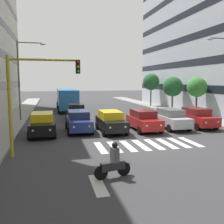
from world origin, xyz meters
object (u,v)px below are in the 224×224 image
at_px(car_row2_0, 76,112).
at_px(street_tree_1, 197,87).
at_px(car_0, 197,117).
at_px(car_3, 111,121).
at_px(car_5, 42,124).
at_px(street_lamp_right, 23,73).
at_px(street_tree_3, 151,82).
at_px(car_1, 171,118).
at_px(motorcycle_with_rider, 113,163).
at_px(car_4, 78,121).
at_px(bus_behind_traffic, 67,97).
at_px(traffic_light_gantry, 30,90).
at_px(car_2, 143,120).
at_px(street_tree_2, 173,87).

height_order(car_row2_0, street_tree_1, street_tree_1).
xyz_separation_m(car_0, car_3, (8.10, 0.35, 0.00)).
bearing_deg(street_tree_1, car_5, 18.58).
height_order(street_lamp_right, street_tree_3, street_lamp_right).
bearing_deg(car_3, car_5, -1.80).
distance_m(car_3, car_5, 5.39).
height_order(car_1, motorcycle_with_rider, car_1).
height_order(car_4, street_lamp_right, street_lamp_right).
distance_m(car_3, street_tree_3, 21.94).
bearing_deg(bus_behind_traffic, traffic_light_gantry, 81.64).
xyz_separation_m(car_4, street_tree_3, (-13.73, -17.78, 3.11)).
bearing_deg(traffic_light_gantry, car_2, -148.35).
bearing_deg(bus_behind_traffic, car_4, 90.00).
distance_m(car_1, street_tree_1, 8.55).
relative_size(car_row2_0, bus_behind_traffic, 0.42).
height_order(car_4, car_row2_0, same).
xyz_separation_m(traffic_light_gantry, street_tree_1, (-17.23, -11.11, -0.22)).
relative_size(car_2, street_tree_3, 0.85).
distance_m(car_1, car_2, 2.69).
relative_size(car_0, street_tree_2, 0.97).
xyz_separation_m(car_3, car_5, (5.38, -0.17, 0.00)).
relative_size(street_tree_1, street_tree_2, 0.97).
height_order(bus_behind_traffic, traffic_light_gantry, traffic_light_gantry).
relative_size(bus_behind_traffic, street_tree_2, 2.29).
xyz_separation_m(car_3, street_tree_2, (-11.19, -11.14, 2.51)).
bearing_deg(car_0, street_tree_2, -105.98).
bearing_deg(street_tree_3, car_2, 65.83).
relative_size(car_row2_0, street_lamp_right, 0.56).
bearing_deg(street_tree_3, car_4, 52.34).
relative_size(traffic_light_gantry, street_tree_2, 1.20).
bearing_deg(car_5, bus_behind_traffic, -99.84).
xyz_separation_m(street_tree_1, street_tree_3, (0.30, -12.78, 0.55)).
xyz_separation_m(car_1, street_lamp_right, (12.93, -7.20, 4.08)).
distance_m(car_row2_0, motorcycle_with_rider, 16.44).
distance_m(street_tree_2, street_tree_3, 7.50).
bearing_deg(street_tree_3, bus_behind_traffic, 8.59).
distance_m(car_5, street_tree_1, 17.98).
bearing_deg(street_tree_1, car_row2_0, -4.91).
distance_m(car_3, street_tree_2, 15.99).
height_order(bus_behind_traffic, street_lamp_right, street_lamp_right).
bearing_deg(car_1, bus_behind_traffic, -63.65).
relative_size(car_3, motorcycle_with_rider, 2.64).
height_order(bus_behind_traffic, motorcycle_with_rider, bus_behind_traffic).
relative_size(car_5, street_tree_2, 0.97).
relative_size(street_tree_2, street_tree_3, 0.88).
bearing_deg(street_tree_1, street_tree_3, -88.67).
distance_m(bus_behind_traffic, street_lamp_right, 10.75).
bearing_deg(car_4, motorcycle_with_rider, 92.31).
height_order(car_4, street_tree_1, street_tree_1).
bearing_deg(street_lamp_right, traffic_light_gantry, 97.46).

